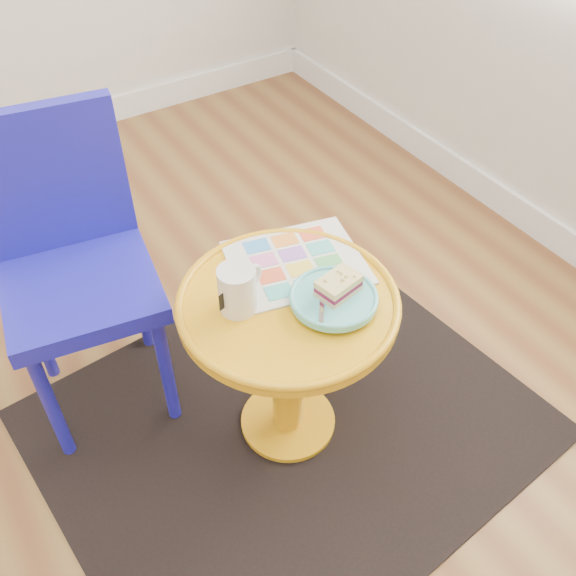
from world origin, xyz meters
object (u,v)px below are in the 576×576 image
newspaper (296,262)px  plate (334,299)px  mug (238,288)px  side_table (288,340)px  chair (71,256)px

newspaper → plate: 0.17m
mug → side_table: bearing=-39.5°
newspaper → chair: bearing=157.0°
plate → newspaper: bearing=87.6°
newspaper → mug: 0.21m
mug → plate: bearing=-48.6°
chair → newspaper: size_ratio=2.63×
mug → plate: size_ratio=0.60×
newspaper → plate: (-0.01, -0.17, 0.02)m
chair → mug: bearing=-46.7°
side_table → newspaper: size_ratio=1.62×
side_table → newspaper: (0.09, 0.10, 0.14)m
newspaper → plate: plate is taller
side_table → newspaper: 0.20m
plate → side_table: bearing=139.7°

